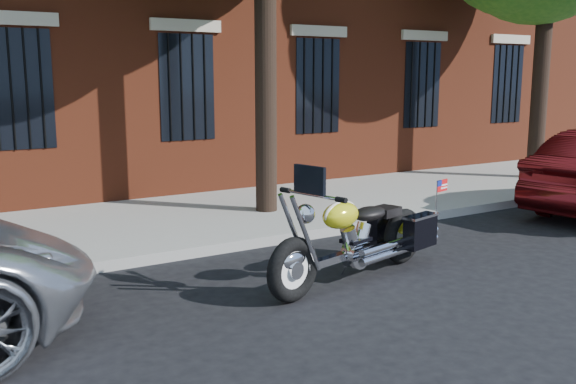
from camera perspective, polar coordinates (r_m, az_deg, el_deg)
ground at (r=8.43m, az=4.91°, el=-6.49°), size 120.00×120.00×0.00m
curb at (r=9.51m, az=-0.02°, el=-4.02°), size 40.00×0.16×0.15m
sidewalk at (r=11.11m, az=-5.08°, el=-1.95°), size 40.00×3.60×0.15m
motorcycle at (r=7.78m, az=6.53°, el=-4.14°), size 2.93×1.25×1.47m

